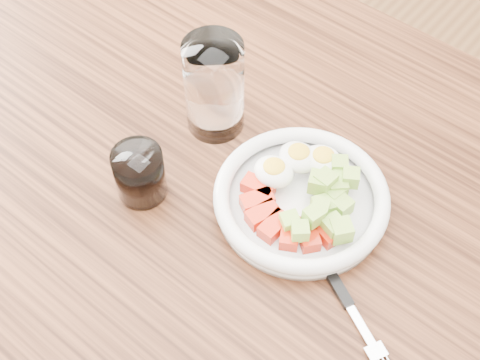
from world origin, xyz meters
The scene contains 5 objects.
dining_table centered at (0.00, 0.00, 0.67)m, with size 1.50×0.90×0.77m.
bowl centered at (0.07, 0.05, 0.79)m, with size 0.23×0.23×0.06m.
fork centered at (0.18, -0.03, 0.77)m, with size 0.19×0.11×0.01m.
water_glass centered at (-0.12, 0.09, 0.84)m, with size 0.08×0.08×0.15m, color white.
coffee_glass centered at (-0.11, -0.07, 0.81)m, with size 0.07×0.07×0.08m.
Camera 1 is at (0.32, -0.39, 1.50)m, focal length 50.00 mm.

